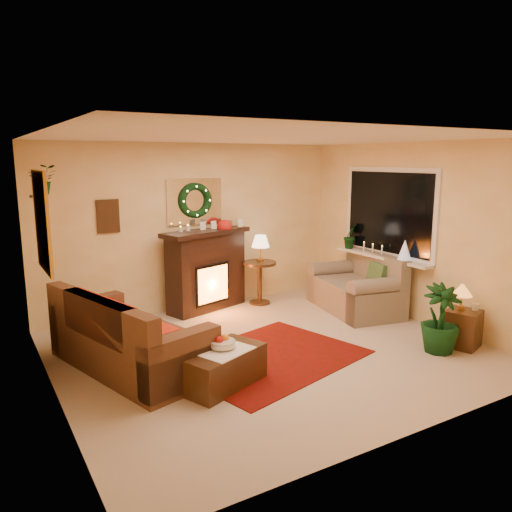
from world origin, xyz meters
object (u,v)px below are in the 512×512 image
fireplace (206,275)px  coffee_table (222,366)px  loveseat (355,284)px  side_table_round (260,284)px  end_table_square (463,326)px  sofa (130,331)px

fireplace → coffee_table: fireplace is taller
loveseat → side_table_round: (-1.09, 1.08, -0.09)m
end_table_square → coffee_table: end_table_square is taller
sofa → fireplace: bearing=27.7°
fireplace → side_table_round: fireplace is taller
loveseat → coffee_table: size_ratio=1.69×
loveseat → coffee_table: 3.29m
fireplace → loveseat: size_ratio=0.84×
loveseat → side_table_round: 1.54m
sofa → coffee_table: bearing=-69.6°
sofa → loveseat: size_ratio=1.33×
loveseat → end_table_square: (0.13, -1.89, -0.15)m
fireplace → loveseat: 2.34m
side_table_round → end_table_square: side_table_round is taller
coffee_table → side_table_round: bearing=29.9°
fireplace → coffee_table: size_ratio=1.42×
side_table_round → sofa: bearing=-150.7°
side_table_round → end_table_square: 3.22m
side_table_round → coffee_table: 3.08m
sofa → coffee_table: size_ratio=2.25×
side_table_round → end_table_square: (1.22, -2.98, -0.05)m
end_table_square → sofa: bearing=158.4°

